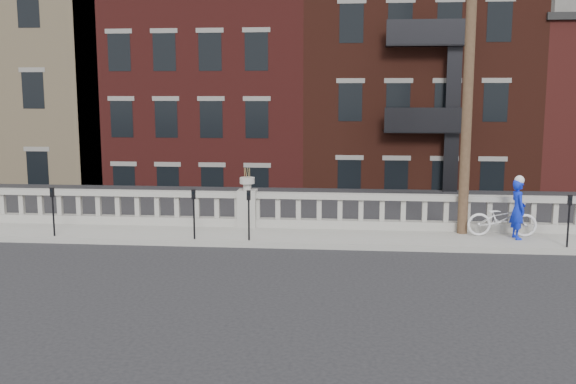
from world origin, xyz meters
name	(u,v)px	position (x,y,z in m)	size (l,w,h in m)	color
ground	(221,266)	(0.00, 0.00, 0.00)	(120.00, 120.00, 0.00)	black
sidewalk	(242,236)	(0.00, 3.00, 0.07)	(32.00, 2.20, 0.15)	gray
balustrade	(247,210)	(0.00, 3.95, 0.64)	(28.00, 0.34, 1.03)	gray
planter_pedestal	(247,204)	(0.00, 3.95, 0.83)	(0.55, 0.55, 1.76)	gray
lower_level	(308,118)	(0.56, 23.04, 2.63)	(80.00, 44.00, 20.80)	#605E59
utility_pole	(470,50)	(6.20, 3.60, 5.24)	(1.60, 0.28, 10.00)	#422D1E
parking_meter_b	(53,206)	(-5.14, 2.15, 1.00)	(0.10, 0.09, 1.36)	black
parking_meter_c	(194,208)	(-1.17, 2.15, 1.00)	(0.10, 0.09, 1.36)	black
parking_meter_d	(249,209)	(0.33, 2.15, 1.00)	(0.10, 0.09, 1.36)	black
parking_meter_e	(569,215)	(8.60, 2.15, 1.00)	(0.10, 0.09, 1.36)	black
bicycle	(502,219)	(7.22, 3.33, 0.64)	(0.66, 1.88, 0.99)	silver
cyclist	(518,209)	(7.56, 3.04, 0.96)	(0.59, 0.39, 1.63)	#0D22C5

